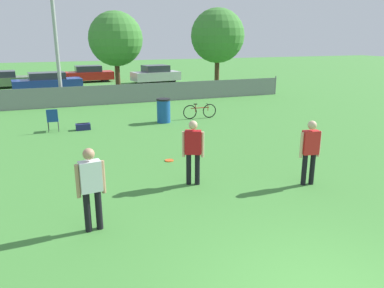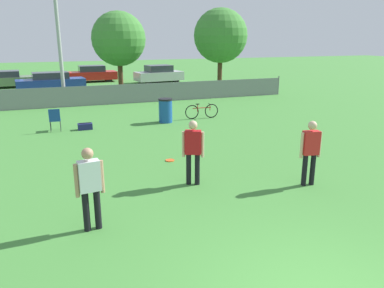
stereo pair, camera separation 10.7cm
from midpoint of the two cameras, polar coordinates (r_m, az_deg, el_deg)
name	(u,v)px [view 1 (the left image)]	position (r m, az deg, el deg)	size (l,w,h in m)	color
fence_backline	(112,95)	(21.89, -12.23, 7.37)	(21.78, 0.07, 1.21)	gray
tree_near_pole	(116,39)	(25.13, -11.68, 15.40)	(3.43, 3.43, 5.31)	#4C331E
tree_far_right	(218,36)	(26.40, 3.79, 16.13)	(3.63, 3.63, 5.61)	#4C331E
player_defender_red	(310,148)	(9.91, 17.26, -0.61)	(0.56, 0.28, 1.69)	black
player_thrower_red	(193,148)	(9.48, -0.17, -0.62)	(0.52, 0.37, 1.69)	black
player_receiver_white	(91,184)	(7.47, -15.54, -5.86)	(0.56, 0.27, 1.69)	black
frisbee_disc	(169,160)	(11.61, -3.75, -2.51)	(0.28, 0.28, 0.03)	#E5591E
folding_chair_sideline	(53,119)	(16.07, -20.65, 3.60)	(0.45, 0.45, 0.93)	#333338
bicycle_sideline	(200,111)	(17.62, 1.03, 5.03)	(1.63, 0.44, 0.71)	black
trash_bin	(164,110)	(16.81, -4.53, 5.12)	(0.63, 0.63, 1.07)	#194C99
gear_bag_sideline	(83,127)	(16.10, -16.45, 2.55)	(0.58, 0.32, 0.28)	navy
parked_car_olive	(1,80)	(31.93, -27.24, 8.72)	(4.19, 2.10, 1.26)	black
parked_car_blue	(47,82)	(28.58, -21.27, 8.82)	(4.73, 2.10, 1.32)	black
parked_car_red	(89,74)	(33.60, -15.57, 10.24)	(4.10, 1.86, 1.37)	black
parked_car_silver	(156,74)	(32.14, -5.66, 10.53)	(4.09, 2.27, 1.44)	black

